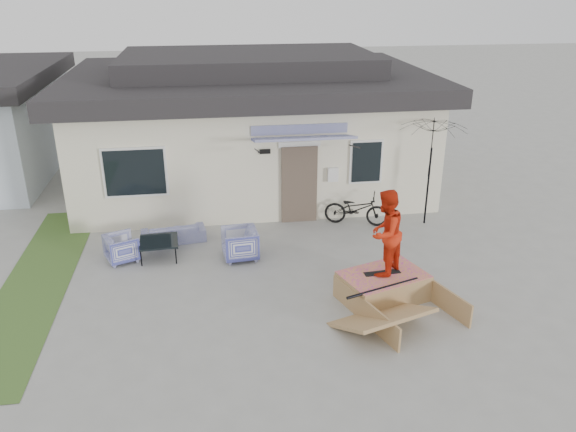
{
  "coord_description": "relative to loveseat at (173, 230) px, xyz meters",
  "views": [
    {
      "loc": [
        -1.39,
        -9.57,
        6.14
      ],
      "look_at": [
        0.3,
        1.8,
        1.3
      ],
      "focal_mm": 35.49,
      "sensor_mm": 36.0,
      "label": 1
    }
  ],
  "objects": [
    {
      "name": "armchair_right",
      "position": [
        1.58,
        -1.18,
        0.1
      ],
      "size": [
        0.8,
        0.85,
        0.81
      ],
      "primitive_type": "imported",
      "rotation": [
        0.0,
        0.0,
        -1.48
      ],
      "color": "#313694",
      "rests_on": "ground"
    },
    {
      "name": "house",
      "position": [
        2.32,
        4.32,
        1.64
      ],
      "size": [
        10.8,
        8.49,
        4.1
      ],
      "color": "beige",
      "rests_on": "ground"
    },
    {
      "name": "skater",
      "position": [
        4.34,
        -3.39,
        1.19
      ],
      "size": [
        1.09,
        1.09,
        1.78
      ],
      "primitive_type": "imported",
      "rotation": [
        0.0,
        0.0,
        3.93
      ],
      "color": "red",
      "rests_on": "skateboard"
    },
    {
      "name": "ground",
      "position": [
        2.32,
        -3.67,
        -0.31
      ],
      "size": [
        90.0,
        90.0,
        0.0
      ],
      "primitive_type": "plane",
      "color": "gray",
      "rests_on": "ground"
    },
    {
      "name": "patio_umbrella",
      "position": [
        6.65,
        0.16,
        1.44
      ],
      "size": [
        2.12,
        2.03,
        2.2
      ],
      "color": "black",
      "rests_on": "ground"
    },
    {
      "name": "bicycle",
      "position": [
        4.79,
        0.36,
        0.23
      ],
      "size": [
        1.79,
        1.12,
        1.08
      ],
      "primitive_type": "imported",
      "rotation": [
        0.0,
        0.0,
        1.23
      ],
      "color": "black",
      "rests_on": "ground"
    },
    {
      "name": "coffee_table",
      "position": [
        -0.3,
        -0.86,
        -0.09
      ],
      "size": [
        0.93,
        0.93,
        0.43
      ],
      "primitive_type": "cube",
      "rotation": [
        0.0,
        0.0,
        0.06
      ],
      "color": "black",
      "rests_on": "ground"
    },
    {
      "name": "skate_ramp",
      "position": [
        4.36,
        -3.44,
        -0.03
      ],
      "size": [
        2.28,
        2.63,
        0.55
      ],
      "primitive_type": null,
      "rotation": [
        0.0,
        0.0,
        0.32
      ],
      "color": "#9C7648",
      "rests_on": "ground"
    },
    {
      "name": "skateboard",
      "position": [
        4.34,
        -3.39,
        0.27
      ],
      "size": [
        0.77,
        0.24,
        0.05
      ],
      "primitive_type": "cube",
      "rotation": [
        0.0,
        0.0,
        0.07
      ],
      "color": "black",
      "rests_on": "skate_ramp"
    },
    {
      "name": "grass_strip",
      "position": [
        -2.88,
        -1.67,
        -0.3
      ],
      "size": [
        1.4,
        8.0,
        0.01
      ],
      "primitive_type": "cube",
      "color": "#3B5E27",
      "rests_on": "ground"
    },
    {
      "name": "loveseat",
      "position": [
        0.0,
        0.0,
        0.0
      ],
      "size": [
        1.62,
        0.68,
        0.61
      ],
      "primitive_type": "imported",
      "rotation": [
        0.0,
        0.0,
        3.29
      ],
      "color": "#313694",
      "rests_on": "ground"
    },
    {
      "name": "armchair_left",
      "position": [
        -1.15,
        -0.9,
        0.05
      ],
      "size": [
        0.86,
        0.89,
        0.71
      ],
      "primitive_type": "imported",
      "rotation": [
        0.0,
        0.0,
        1.97
      ],
      "color": "#313694",
      "rests_on": "ground"
    }
  ]
}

